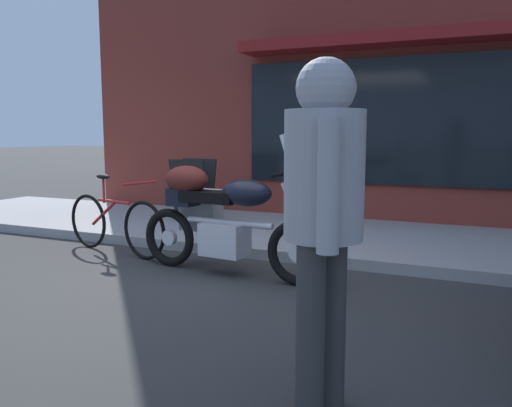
{
  "coord_description": "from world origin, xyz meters",
  "views": [
    {
      "loc": [
        2.47,
        -4.04,
        1.39
      ],
      "look_at": [
        0.4,
        0.6,
        0.7
      ],
      "focal_mm": 36.39,
      "sensor_mm": 36.0,
      "label": 1
    }
  ],
  "objects_px": {
    "parked_bicycle": "(114,223)",
    "pedestrian_walking": "(324,196)",
    "touring_motorcycle": "(219,214)",
    "sandwich_board_sign": "(193,191)"
  },
  "relations": [
    {
      "from": "touring_motorcycle",
      "to": "pedestrian_walking",
      "type": "relative_size",
      "value": 1.2
    },
    {
      "from": "pedestrian_walking",
      "to": "touring_motorcycle",
      "type": "bearing_deg",
      "value": 128.75
    },
    {
      "from": "parked_bicycle",
      "to": "pedestrian_walking",
      "type": "height_order",
      "value": "pedestrian_walking"
    },
    {
      "from": "touring_motorcycle",
      "to": "sandwich_board_sign",
      "type": "height_order",
      "value": "touring_motorcycle"
    },
    {
      "from": "pedestrian_walking",
      "to": "parked_bicycle",
      "type": "bearing_deg",
      "value": 143.58
    },
    {
      "from": "touring_motorcycle",
      "to": "parked_bicycle",
      "type": "relative_size",
      "value": 1.28
    },
    {
      "from": "touring_motorcycle",
      "to": "pedestrian_walking",
      "type": "distance_m",
      "value": 2.76
    },
    {
      "from": "pedestrian_walking",
      "to": "sandwich_board_sign",
      "type": "distance_m",
      "value": 5.06
    },
    {
      "from": "parked_bicycle",
      "to": "sandwich_board_sign",
      "type": "xyz_separation_m",
      "value": [
        0.1,
        1.6,
        0.21
      ]
    },
    {
      "from": "pedestrian_walking",
      "to": "sandwich_board_sign",
      "type": "height_order",
      "value": "pedestrian_walking"
    }
  ]
}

